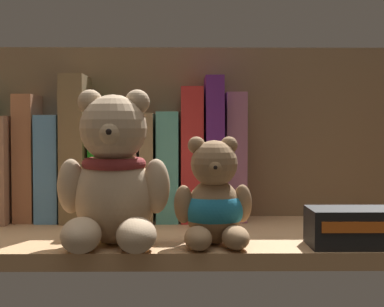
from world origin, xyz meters
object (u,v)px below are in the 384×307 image
at_px(book_4, 53,167).
at_px(book_11, 214,149).
at_px(book_3, 30,157).
at_px(small_product_box, 351,227).
at_px(book_7, 128,159).
at_px(book_12, 235,156).
at_px(teddy_bear_smaller, 213,202).
at_px(book_6, 103,167).
at_px(teddy_bear_larger, 113,179).
at_px(book_10, 192,154).
at_px(book_8, 149,166).
at_px(book_5, 78,148).
at_px(book_2, 8,168).
at_px(book_9, 168,166).

bearing_deg(book_4, book_11, 0.00).
height_order(book_3, small_product_box, book_3).
height_order(book_7, small_product_box, book_7).
height_order(book_12, teddy_bear_smaller, book_12).
distance_m(book_6, teddy_bear_larger, 0.22).
bearing_deg(book_4, teddy_bear_smaller, -42.02).
bearing_deg(book_10, book_12, 0.00).
bearing_deg(book_10, book_7, 180.00).
xyz_separation_m(book_11, teddy_bear_larger, (-0.13, -0.21, -0.03)).
bearing_deg(book_7, book_8, 0.00).
bearing_deg(book_3, book_8, 0.00).
bearing_deg(book_5, book_10, 0.00).
relative_size(book_2, book_9, 0.96).
bearing_deg(teddy_bear_larger, book_2, 130.80).
bearing_deg(book_12, book_2, 180.00).
xyz_separation_m(book_2, teddy_bear_smaller, (0.30, -0.21, -0.03)).
relative_size(book_5, book_6, 1.37).
relative_size(book_5, teddy_bear_smaller, 1.67).
height_order(book_3, book_11, book_11).
distance_m(book_2, book_4, 0.07).
xyz_separation_m(book_6, teddy_bear_smaller, (0.16, -0.21, -0.03)).
relative_size(book_4, book_10, 0.79).
bearing_deg(teddy_bear_smaller, book_4, 137.98).
bearing_deg(book_7, book_4, 180.00).
bearing_deg(teddy_bear_smaller, book_12, 78.60).
bearing_deg(book_3, book_9, 0.00).
relative_size(book_3, small_product_box, 1.87).
relative_size(book_4, book_6, 0.99).
distance_m(book_5, teddy_bear_smaller, 0.29).
height_order(book_9, teddy_bear_smaller, book_9).
xyz_separation_m(book_9, book_10, (0.04, 0.00, 0.02)).
distance_m(book_6, book_11, 0.17).
height_order(book_6, book_11, book_11).
bearing_deg(book_9, book_7, 180.00).
height_order(book_8, small_product_box, book_8).
xyz_separation_m(book_10, teddy_bear_larger, (-0.10, -0.21, -0.02)).
height_order(book_3, book_8, book_3).
xyz_separation_m(book_3, book_6, (0.11, 0.00, -0.01)).
relative_size(book_10, book_12, 1.04).
relative_size(book_6, book_12, 0.83).
bearing_deg(book_10, book_9, 180.00).
xyz_separation_m(book_7, small_product_box, (0.28, -0.22, -0.07)).
height_order(book_5, book_7, book_5).
xyz_separation_m(book_11, small_product_box, (0.15, -0.22, -0.08)).
bearing_deg(small_product_box, teddy_bear_larger, 178.34).
height_order(book_3, book_7, book_3).
bearing_deg(book_5, teddy_bear_smaller, -47.08).
bearing_deg(book_12, book_3, 180.00).
bearing_deg(small_product_box, book_5, 148.27).
distance_m(book_5, book_6, 0.05).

